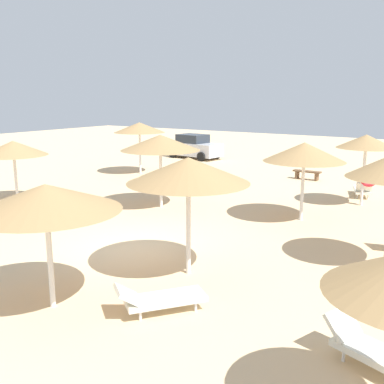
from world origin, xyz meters
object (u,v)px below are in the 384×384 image
(parasol_4, at_px, (160,143))
(parked_car, at_px, (194,147))
(lounger_1, at_px, (376,352))
(parasol_6, at_px, (304,152))
(lounger_0, at_px, (159,298))
(parasol_9, at_px, (13,148))
(bench_2, at_px, (307,173))
(parasol_0, at_px, (188,170))
(parasol_8, at_px, (139,128))
(parasol_7, at_px, (46,198))
(parasol_3, at_px, (366,142))
(lounger_3, at_px, (362,189))

(parasol_4, height_order, parked_car, parasol_4)
(parasol_4, xyz_separation_m, lounger_1, (9.75, -6.80, -2.32))
(parasol_6, relative_size, lounger_0, 1.54)
(parasol_9, xyz_separation_m, bench_2, (8.49, 11.98, -1.98))
(parasol_6, xyz_separation_m, lounger_0, (0.05, -8.56, -2.19))
(parasol_9, xyz_separation_m, lounger_0, (11.12, -4.46, -2.01))
(parasol_0, distance_m, bench_2, 14.66)
(parasol_4, height_order, parasol_8, parasol_8)
(parasol_7, height_order, parasol_8, parasol_8)
(parasol_4, height_order, lounger_1, parasol_4)
(lounger_0, bearing_deg, parasol_8, 131.48)
(parasol_6, bearing_deg, parasol_8, 158.94)
(parasol_9, bearing_deg, parasol_0, -12.75)
(parasol_3, distance_m, lounger_1, 12.27)
(parked_car, bearing_deg, parasol_4, -61.90)
(lounger_0, height_order, parked_car, parked_car)
(parasol_4, distance_m, bench_2, 9.92)
(parasol_7, bearing_deg, parasol_9, 148.55)
(parasol_3, xyz_separation_m, parasol_7, (-3.34, -13.16, -0.20))
(parasol_7, relative_size, lounger_0, 1.65)
(parasol_6, height_order, lounger_0, parasol_6)
(parasol_0, distance_m, parked_car, 21.54)
(parasol_4, xyz_separation_m, parasol_6, (5.45, 1.34, -0.14))
(parasol_7, distance_m, lounger_0, 3.16)
(parasol_6, height_order, lounger_3, parasol_6)
(parasol_7, height_order, bench_2, parasol_7)
(parasol_7, bearing_deg, bench_2, 91.78)
(parasol_6, relative_size, parasol_8, 0.99)
(parasol_8, height_order, parasol_9, parasol_8)
(parasol_0, xyz_separation_m, parasol_4, (-4.83, 5.13, -0.04))
(parasol_3, height_order, parasol_7, parasol_3)
(parasol_6, bearing_deg, lounger_0, -89.64)
(parasol_0, relative_size, parasol_7, 0.97)
(parasol_3, height_order, parasol_9, parasol_3)
(parasol_0, bearing_deg, parasol_8, 134.78)
(lounger_1, distance_m, lounger_3, 13.81)
(parasol_9, distance_m, lounger_3, 15.33)
(parasol_3, xyz_separation_m, parasol_9, (-12.37, -7.64, -0.29))
(parasol_6, distance_m, lounger_3, 5.76)
(parasol_3, bearing_deg, parasol_7, -104.25)
(parasol_0, distance_m, parasol_6, 6.50)
(lounger_1, distance_m, bench_2, 17.43)
(parasol_0, distance_m, parasol_7, 3.47)
(parasol_3, bearing_deg, parasol_4, -144.17)
(parasol_4, bearing_deg, parasol_6, 13.82)
(parasol_0, relative_size, lounger_3, 1.57)
(parasol_9, bearing_deg, parasol_8, 92.17)
(parasol_8, relative_size, lounger_1, 1.51)
(lounger_3, bearing_deg, parasol_8, -176.00)
(parasol_9, bearing_deg, bench_2, 54.67)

